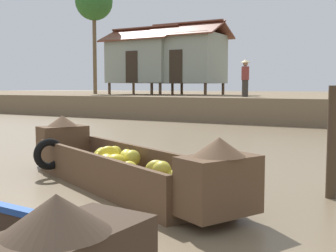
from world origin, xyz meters
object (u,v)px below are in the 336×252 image
stilt_house_mid_left (188,58)px  stilt_house_left (146,60)px  banana_boat (119,164)px  mooring_post (332,142)px  vendor_person (245,76)px  palm_tree_near (94,3)px

stilt_house_mid_left → stilt_house_left: bearing=-176.8°
banana_boat → stilt_house_left: (-10.64, 17.02, 2.75)m
banana_boat → stilt_house_left: 20.26m
mooring_post → banana_boat: bearing=-162.1°
vendor_person → mooring_post: 14.02m
palm_tree_near → stilt_house_mid_left: bearing=3.0°
mooring_post → stilt_house_mid_left: bearing=123.3°
stilt_house_mid_left → palm_tree_near: 7.47m
banana_boat → stilt_house_left: bearing=122.0°
banana_boat → palm_tree_near: (-14.38, 16.83, 6.44)m
palm_tree_near → mooring_post: bearing=-42.8°
vendor_person → stilt_house_left: bearing=155.4°
stilt_house_mid_left → mooring_post: bearing=-56.7°
banana_boat → palm_tree_near: bearing=130.5°
stilt_house_mid_left → mooring_post: (10.70, -16.27, -2.38)m
vendor_person → mooring_post: (5.90, -12.65, -1.21)m
stilt_house_left → mooring_post: size_ratio=3.11×
palm_tree_near → stilt_house_left: bearing=2.9°
stilt_house_mid_left → mooring_post: stilt_house_mid_left is taller
mooring_post → palm_tree_near: bearing=137.2°
palm_tree_near → mooring_post: (17.20, -15.93, -6.03)m
vendor_person → banana_boat: bearing=-77.2°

